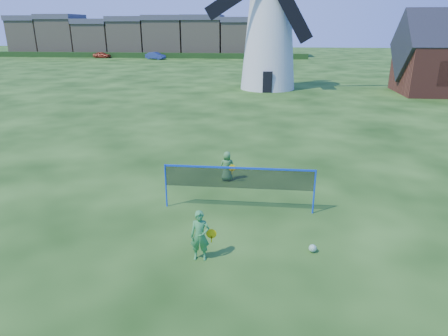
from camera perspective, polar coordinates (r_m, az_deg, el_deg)
ground at (r=13.22m, az=-1.10°, el=-6.83°), size 220.00×220.00×0.00m
windmill at (r=40.11m, az=6.57°, el=19.28°), size 11.88×5.34×16.24m
badminton_net at (r=13.15m, az=2.15°, el=-1.55°), size 5.05×0.05×1.55m
player_girl at (r=10.61m, az=-3.48°, el=-9.74°), size 0.68×0.37×1.41m
player_boy at (r=15.89m, az=0.45°, el=0.26°), size 0.68×0.47×1.21m
play_ball at (r=11.46m, az=12.68°, el=-11.25°), size 0.22×0.22×0.22m
terraced_houses at (r=87.24m, az=-10.68°, el=18.25°), size 58.20×8.40×8.24m
hedge at (r=81.38m, az=-11.08°, el=15.68°), size 62.00×0.80×1.00m
car_left at (r=83.36m, az=-17.21°, el=15.34°), size 3.55×1.82×1.16m
car_right at (r=77.62m, az=-9.86°, el=15.68°), size 4.17×2.78×1.30m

